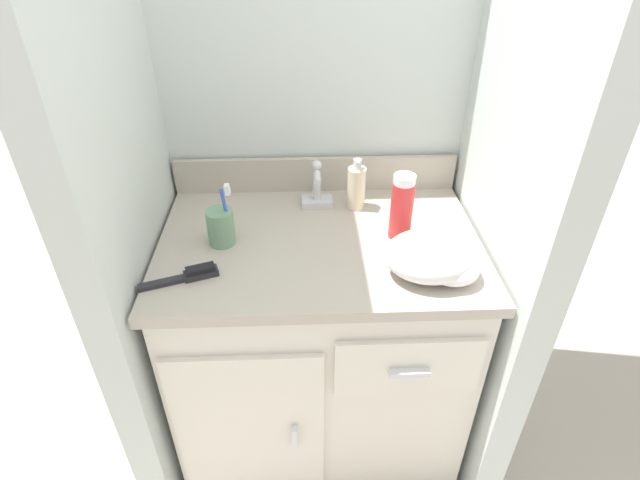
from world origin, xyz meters
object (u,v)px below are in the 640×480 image
soap_dispenser (356,187)px  hairbrush (190,275)px  shaving_cream_can (402,207)px  toothbrush_cup (221,226)px  hand_towel (435,258)px

soap_dispenser → hairbrush: 0.54m
soap_dispenser → shaving_cream_can: bearing=-57.0°
toothbrush_cup → shaving_cream_can: size_ratio=0.95×
toothbrush_cup → hand_towel: toothbrush_cup is taller
shaving_cream_can → hand_towel: shaving_cream_can is taller
soap_dispenser → shaving_cream_can: shaving_cream_can is taller
shaving_cream_can → hairbrush: bearing=-163.2°
hairbrush → hand_towel: (0.59, -0.01, 0.04)m
soap_dispenser → hairbrush: bearing=-143.6°
shaving_cream_can → hand_towel: (0.05, -0.17, -0.04)m
soap_dispenser → hand_towel: soap_dispenser is taller
toothbrush_cup → hand_towel: 0.55m
toothbrush_cup → shaving_cream_can: bearing=1.0°
soap_dispenser → toothbrush_cup: bearing=-156.0°
shaving_cream_can → toothbrush_cup: bearing=-179.0°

